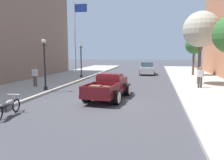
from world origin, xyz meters
The scene contains 11 objects.
ground_plane centered at (0.00, 0.00, 0.00)m, with size 140.00×140.00×0.00m, color #3D3D42.
hotrod_truck_maroon centered at (0.12, 1.20, 0.75)m, with size 2.49×5.05×1.58m.
motorcycle_parked centered at (-3.61, -3.69, 0.44)m, with size 0.62×2.11×0.93m.
car_background_silver centered at (1.78, 16.55, 0.77)m, with size 2.01×4.37×1.65m.
pedestrian_sidewalk_left centered at (-6.64, 3.53, 1.09)m, with size 0.53×0.22×1.65m.
pedestrian_sidewalk_right centered at (6.43, 5.65, 1.09)m, with size 0.53×0.22×1.65m.
street_lamp_near centered at (-5.02, 2.27, 2.39)m, with size 0.50×0.32×3.85m.
street_lamp_far centered at (-5.23, 10.57, 2.39)m, with size 0.50×0.32×3.85m.
flagpole centered at (-7.20, 14.50, 5.77)m, with size 1.74×0.16×9.16m.
street_tree_second centered at (6.69, 7.75, 4.86)m, with size 3.05×3.05×6.25m.
street_tree_third centered at (7.42, 15.51, 3.73)m, with size 2.09×2.09×4.67m.
Camera 1 is at (3.08, -12.05, 2.94)m, focal length 34.19 mm.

